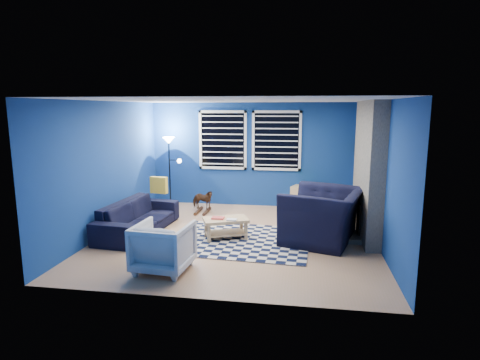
# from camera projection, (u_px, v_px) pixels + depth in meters

# --- Properties ---
(floor) EXTENTS (5.00, 5.00, 0.00)m
(floor) POSITION_uv_depth(u_px,v_px,m) (237.00, 237.00, 7.47)
(floor) COLOR tan
(floor) RESTS_ON ground
(ceiling) EXTENTS (5.00, 5.00, 0.00)m
(ceiling) POSITION_uv_depth(u_px,v_px,m) (237.00, 100.00, 7.02)
(ceiling) COLOR white
(ceiling) RESTS_ON wall_back
(wall_back) EXTENTS (5.00, 0.00, 5.00)m
(wall_back) POSITION_uv_depth(u_px,v_px,m) (254.00, 155.00, 9.68)
(wall_back) COLOR navy
(wall_back) RESTS_ON floor
(wall_left) EXTENTS (0.00, 5.00, 5.00)m
(wall_left) POSITION_uv_depth(u_px,v_px,m) (107.00, 168.00, 7.63)
(wall_left) COLOR navy
(wall_left) RESTS_ON floor
(wall_right) EXTENTS (0.00, 5.00, 5.00)m
(wall_right) POSITION_uv_depth(u_px,v_px,m) (381.00, 174.00, 6.86)
(wall_right) COLOR navy
(wall_right) RESTS_ON floor
(fireplace) EXTENTS (0.65, 2.00, 2.50)m
(fireplace) POSITION_uv_depth(u_px,v_px,m) (367.00, 172.00, 7.38)
(fireplace) COLOR gray
(fireplace) RESTS_ON floor
(window_left) EXTENTS (1.17, 0.06, 1.42)m
(window_left) POSITION_uv_depth(u_px,v_px,m) (223.00, 140.00, 9.69)
(window_left) COLOR black
(window_left) RESTS_ON wall_back
(window_right) EXTENTS (1.17, 0.06, 1.42)m
(window_right) POSITION_uv_depth(u_px,v_px,m) (276.00, 141.00, 9.49)
(window_right) COLOR black
(window_right) RESTS_ON wall_back
(tv) EXTENTS (0.07, 1.00, 0.58)m
(tv) POSITION_uv_depth(u_px,v_px,m) (361.00, 153.00, 8.79)
(tv) COLOR black
(tv) RESTS_ON wall_right
(rug) EXTENTS (2.61, 2.14, 0.02)m
(rug) POSITION_uv_depth(u_px,v_px,m) (239.00, 240.00, 7.27)
(rug) COLOR black
(rug) RESTS_ON floor
(sofa) EXTENTS (2.16, 1.00, 0.61)m
(sofa) POSITION_uv_depth(u_px,v_px,m) (138.00, 217.00, 7.70)
(sofa) COLOR black
(sofa) RESTS_ON floor
(armchair_big) EXTENTS (1.75, 1.62, 0.94)m
(armchair_big) POSITION_uv_depth(u_px,v_px,m) (323.00, 216.00, 7.17)
(armchair_big) COLOR black
(armchair_big) RESTS_ON floor
(armchair_bent) EXTENTS (0.84, 0.86, 0.73)m
(armchair_bent) POSITION_uv_depth(u_px,v_px,m) (163.00, 247.00, 5.88)
(armchair_bent) COLOR gray
(armchair_bent) RESTS_ON floor
(rocking_horse) EXTENTS (0.35, 0.58, 0.46)m
(rocking_horse) POSITION_uv_depth(u_px,v_px,m) (202.00, 200.00, 9.16)
(rocking_horse) COLOR #482D17
(rocking_horse) RESTS_ON floor
(coffee_table) EXTENTS (0.91, 0.73, 0.40)m
(coffee_table) POSITION_uv_depth(u_px,v_px,m) (225.00, 224.00, 7.33)
(coffee_table) COLOR tan
(coffee_table) RESTS_ON rug
(cabinet) EXTENTS (0.79, 0.65, 0.65)m
(cabinet) POSITION_uv_depth(u_px,v_px,m) (307.00, 198.00, 9.41)
(cabinet) COLOR tan
(cabinet) RESTS_ON floor
(floor_lamp) EXTENTS (0.46, 0.28, 1.68)m
(floor_lamp) POSITION_uv_depth(u_px,v_px,m) (170.00, 150.00, 9.54)
(floor_lamp) COLOR black
(floor_lamp) RESTS_ON floor
(throw_pillow) EXTENTS (0.38, 0.16, 0.34)m
(throw_pillow) POSITION_uv_depth(u_px,v_px,m) (159.00, 185.00, 8.34)
(throw_pillow) COLOR gold
(throw_pillow) RESTS_ON sofa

